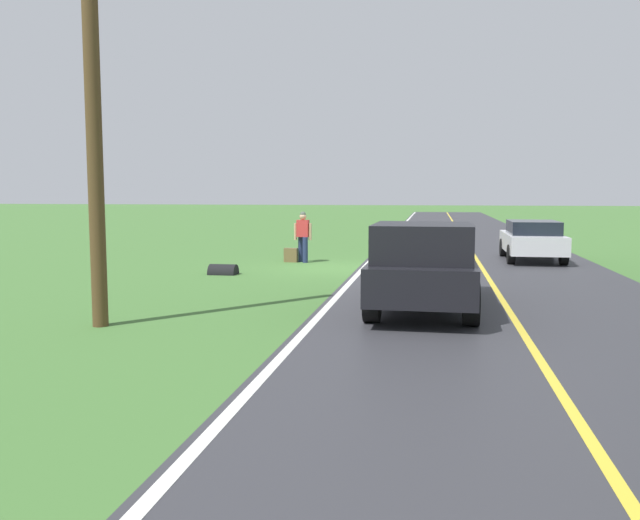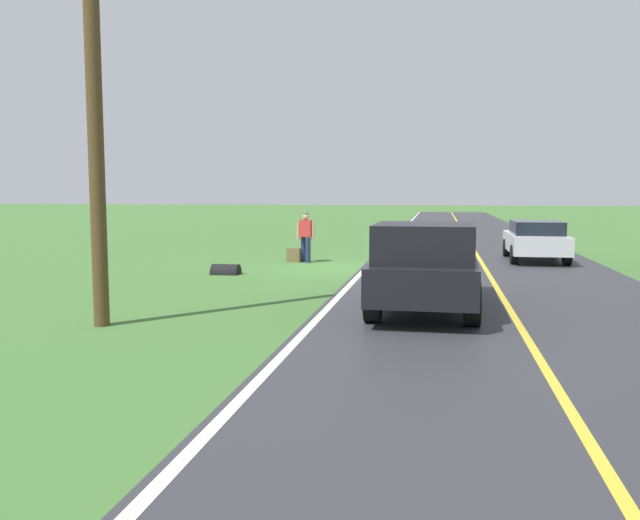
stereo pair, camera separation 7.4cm
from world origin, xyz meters
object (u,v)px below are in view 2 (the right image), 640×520
suitcase_carried (294,255)px  sedan_near_oncoming (536,239)px  hitchhiker_walking (306,234)px  utility_pole_roadside (94,79)px  pickup_truck_passing (425,264)px

suitcase_carried → sedan_near_oncoming: (-8.29, -1.97, 0.51)m
hitchhiker_walking → suitcase_carried: hitchhiker_walking is taller
sedan_near_oncoming → utility_pole_roadside: (9.37, 13.26, 3.64)m
hitchhiker_walking → suitcase_carried: bearing=7.7°
pickup_truck_passing → sedan_near_oncoming: pickup_truck_passing is taller
suitcase_carried → pickup_truck_passing: pickup_truck_passing is taller
pickup_truck_passing → utility_pole_roadside: size_ratio=0.62×
pickup_truck_passing → sedan_near_oncoming: 11.25m
hitchhiker_walking → utility_pole_roadside: 11.95m
sedan_near_oncoming → utility_pole_roadside: utility_pole_roadside is taller
utility_pole_roadside → sedan_near_oncoming: bearing=-125.2°
hitchhiker_walking → pickup_truck_passing: bearing=115.9°
sedan_near_oncoming → pickup_truck_passing: bearing=71.2°
hitchhiker_walking → suitcase_carried: (0.42, 0.06, -0.74)m
pickup_truck_passing → sedan_near_oncoming: (-3.62, -10.65, -0.21)m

